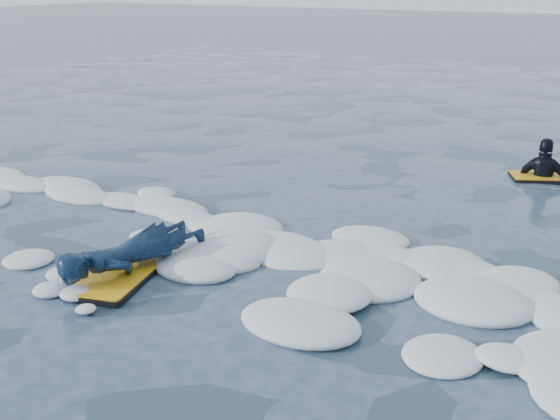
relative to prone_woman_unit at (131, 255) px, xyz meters
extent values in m
plane|color=#1C3243|center=(-0.50, 0.20, -0.24)|extent=(120.00, 120.00, 0.00)
cube|color=black|center=(0.00, -0.22, -0.20)|extent=(0.94, 1.30, 0.06)
cube|color=orange|center=(0.00, -0.22, -0.16)|extent=(0.91, 1.27, 0.02)
imported|color=#0B2950|center=(0.00, 0.03, 0.02)|extent=(0.95, 1.84, 0.42)
cube|color=black|center=(3.02, 6.24, -0.20)|extent=(1.16, 0.96, 0.05)
cube|color=orange|center=(3.02, 6.24, -0.17)|extent=(1.13, 0.93, 0.02)
imported|color=black|center=(3.02, 6.24, -0.33)|extent=(0.92, 0.43, 1.52)
camera|label=1|loc=(5.02, -5.15, 2.85)|focal=45.00mm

